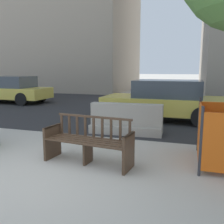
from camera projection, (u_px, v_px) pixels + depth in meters
ground_plane at (35, 177)px, 4.16m from camera, size 200.00×200.00×0.00m
street_asphalt at (140, 106)px, 12.32m from camera, size 120.00×12.00×0.01m
street_bench at (88, 143)px, 4.72m from camera, size 1.74×0.70×0.88m
jersey_barrier_centre at (126, 121)px, 6.97m from camera, size 2.03×0.77×0.84m
car_taxi_near at (164, 100)px, 8.76m from camera, size 4.18×1.95×1.41m
car_sedan_mid at (12, 90)px, 13.43m from camera, size 4.13×1.93×1.42m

